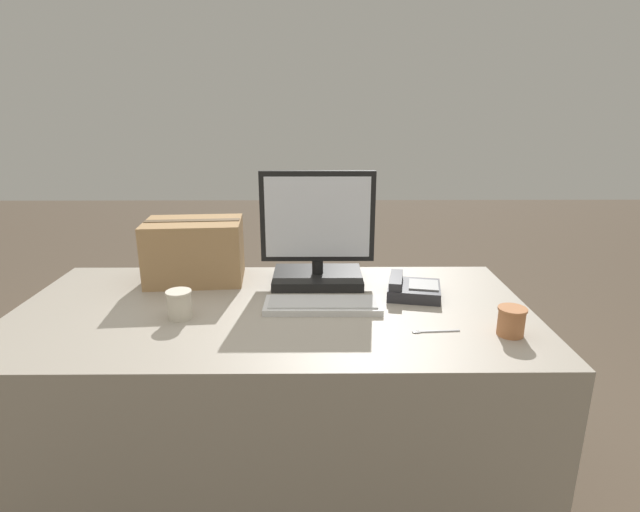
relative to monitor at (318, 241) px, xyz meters
name	(u,v)px	position (x,y,z in m)	size (l,w,h in m)	color
ground_plane	(278,481)	(-0.16, -0.26, -0.91)	(12.00, 12.00, 0.00)	brown
office_desk	(275,399)	(-0.16, -0.26, -0.54)	(1.80, 0.90, 0.74)	#A89E8E
monitor	(318,241)	(0.00, 0.00, 0.00)	(0.44, 0.25, 0.44)	black
keyboard	(323,305)	(0.02, -0.27, -0.16)	(0.41, 0.15, 0.03)	silver
desk_phone	(412,289)	(0.35, -0.15, -0.14)	(0.22, 0.22, 0.07)	#2D2D33
paper_cup_left	(180,304)	(-0.46, -0.35, -0.12)	(0.08, 0.08, 0.10)	beige
paper_cup_right	(511,321)	(0.59, -0.48, -0.12)	(0.09, 0.09, 0.09)	#BC7547
spoon	(430,331)	(0.35, -0.46, -0.17)	(0.15, 0.02, 0.00)	silver
cardboard_box	(195,251)	(-0.49, 0.03, -0.05)	(0.39, 0.28, 0.25)	tan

